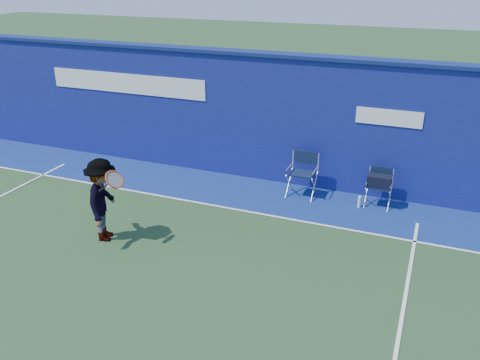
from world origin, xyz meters
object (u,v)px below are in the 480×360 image
at_px(directors_chair_right, 378,191).
at_px(water_bottle, 359,202).
at_px(directors_chair_left, 302,183).
at_px(tennis_player, 103,200).

height_order(directors_chair_right, water_bottle, directors_chair_right).
distance_m(directors_chair_left, tennis_player, 4.51).
height_order(directors_chair_left, tennis_player, tennis_player).
bearing_deg(directors_chair_right, directors_chair_left, -177.44).
distance_m(directors_chair_left, directors_chair_right, 1.71).
bearing_deg(directors_chair_left, tennis_player, -131.69).
xyz_separation_m(water_bottle, tennis_player, (-4.33, -3.20, 0.69)).
height_order(water_bottle, tennis_player, tennis_player).
xyz_separation_m(directors_chair_left, tennis_player, (-2.98, -3.35, 0.51)).
distance_m(directors_chair_left, water_bottle, 1.37).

